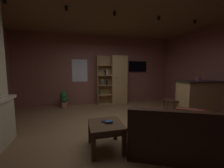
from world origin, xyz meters
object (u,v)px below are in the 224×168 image
object	(u,v)px
table_book_0	(104,121)
table_book_1	(109,121)
wall_mounted_tv	(138,67)
tissue_box	(198,79)
bookshelf_cabinet	(117,80)
potted_floor_plant	(64,99)
leather_couch	(172,135)
dining_chair	(175,98)
coffee_table	(106,128)
kitchen_bar_counter	(201,98)

from	to	relation	value
table_book_0	table_book_1	xyz separation A→B (m)	(0.07, -0.08, 0.02)
wall_mounted_tv	tissue_box	bearing A→B (deg)	-68.90
bookshelf_cabinet	potted_floor_plant	size ratio (longest dim) A/B	3.22
tissue_box	table_book_1	distance (m)	3.25
tissue_box	table_book_0	world-z (taller)	tissue_box
leather_couch	table_book_1	world-z (taller)	leather_couch
table_book_0	dining_chair	distance (m)	2.79
table_book_0	leather_couch	bearing A→B (deg)	-23.76
tissue_box	table_book_1	bearing A→B (deg)	-161.07
leather_couch	coffee_table	world-z (taller)	leather_couch
leather_couch	potted_floor_plant	bearing A→B (deg)	121.07
kitchen_bar_counter	dining_chair	world-z (taller)	kitchen_bar_counter
kitchen_bar_counter	wall_mounted_tv	bearing A→B (deg)	113.27
wall_mounted_tv	coffee_table	bearing A→B (deg)	-122.64
table_book_1	table_book_0	bearing A→B (deg)	130.69
kitchen_bar_counter	potted_floor_plant	size ratio (longest dim) A/B	2.39
bookshelf_cabinet	coffee_table	world-z (taller)	bookshelf_cabinet
kitchen_bar_counter	bookshelf_cabinet	bearing A→B (deg)	133.47
tissue_box	table_book_0	size ratio (longest dim) A/B	1.17
tissue_box	table_book_0	xyz separation A→B (m)	(-3.08, -0.95, -0.66)
dining_chair	leather_couch	bearing A→B (deg)	-129.54
table_book_0	dining_chair	xyz separation A→B (m)	(2.50, 1.23, 0.04)
dining_chair	wall_mounted_tv	size ratio (longest dim) A/B	1.12
table_book_1	potted_floor_plant	bearing A→B (deg)	108.90
bookshelf_cabinet	coffee_table	xyz separation A→B (m)	(-1.13, -3.16, -0.60)
bookshelf_cabinet	kitchen_bar_counter	size ratio (longest dim) A/B	1.34
bookshelf_cabinet	dining_chair	world-z (taller)	bookshelf_cabinet
tissue_box	potted_floor_plant	xyz separation A→B (m)	(-4.04, 1.97, -0.82)
tissue_box	coffee_table	world-z (taller)	tissue_box
leather_couch	dining_chair	size ratio (longest dim) A/B	1.83
bookshelf_cabinet	leather_couch	xyz separation A→B (m)	(-0.05, -3.57, -0.67)
coffee_table	wall_mounted_tv	world-z (taller)	wall_mounted_tv
coffee_table	potted_floor_plant	distance (m)	3.16
wall_mounted_tv	leather_couch	bearing A→B (deg)	-105.97
leather_couch	kitchen_bar_counter	bearing A→B (deg)	33.47
table_book_0	kitchen_bar_counter	bearing A→B (deg)	15.90
bookshelf_cabinet	tissue_box	distance (m)	2.89
kitchen_bar_counter	coffee_table	distance (m)	3.34
bookshelf_cabinet	potted_floor_plant	bearing A→B (deg)	-175.56
table_book_0	tissue_box	bearing A→B (deg)	17.13
bookshelf_cabinet	table_book_0	bearing A→B (deg)	-110.25
table_book_0	table_book_1	world-z (taller)	table_book_1
wall_mounted_tv	bookshelf_cabinet	bearing A→B (deg)	-168.49
coffee_table	wall_mounted_tv	size ratio (longest dim) A/B	0.77
tissue_box	leather_couch	size ratio (longest dim) A/B	0.07
table_book_0	dining_chair	size ratio (longest dim) A/B	0.11
wall_mounted_tv	table_book_0	bearing A→B (deg)	-123.41
table_book_0	potted_floor_plant	bearing A→B (deg)	108.15
tissue_box	coffee_table	xyz separation A→B (m)	(-3.07, -1.03, -0.77)
leather_couch	table_book_0	size ratio (longest dim) A/B	16.45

